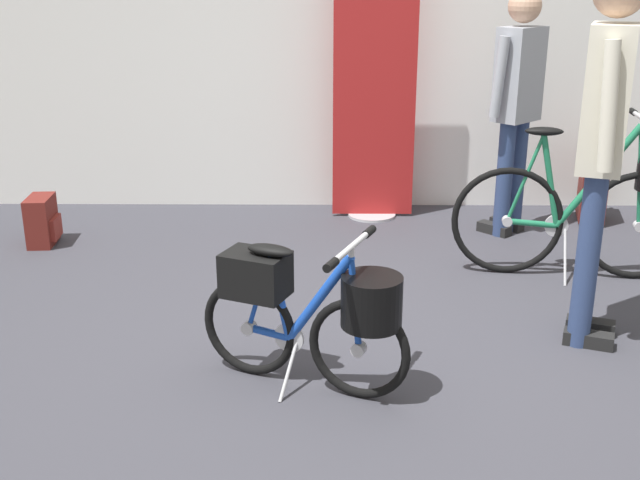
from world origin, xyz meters
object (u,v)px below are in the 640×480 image
(rolling_suitcase, at_px, (593,183))
(display_bike_left, at_px, (595,205))
(floor_banner_stand, at_px, (374,107))
(folding_bike_foreground, at_px, (312,307))
(backpack_on_floor, at_px, (42,221))
(visitor_near_wall, at_px, (517,99))
(visitor_browsing, at_px, (603,133))

(rolling_suitcase, bearing_deg, display_bike_left, -108.12)
(floor_banner_stand, xyz_separation_m, folding_bike_foreground, (-0.41, -2.57, -0.44))
(folding_bike_foreground, height_order, display_bike_left, display_bike_left)
(folding_bike_foreground, distance_m, backpack_on_floor, 2.68)
(floor_banner_stand, relative_size, rolling_suitcase, 2.21)
(rolling_suitcase, bearing_deg, backpack_on_floor, -171.64)
(floor_banner_stand, xyz_separation_m, rolling_suitcase, (1.62, -0.09, -0.55))
(rolling_suitcase, bearing_deg, folding_bike_foreground, -129.27)
(visitor_near_wall, height_order, backpack_on_floor, visitor_near_wall)
(floor_banner_stand, height_order, rolling_suitcase, floor_banner_stand)
(visitor_browsing, distance_m, rolling_suitcase, 2.22)
(floor_banner_stand, relative_size, backpack_on_floor, 5.53)
(display_bike_left, distance_m, visitor_browsing, 1.08)
(backpack_on_floor, bearing_deg, floor_banner_stand, 16.15)
(rolling_suitcase, height_order, backpack_on_floor, rolling_suitcase)
(floor_banner_stand, bearing_deg, backpack_on_floor, -163.85)
(folding_bike_foreground, height_order, rolling_suitcase, rolling_suitcase)
(display_bike_left, xyz_separation_m, backpack_on_floor, (-3.52, 0.56, -0.29))
(folding_bike_foreground, xyz_separation_m, visitor_near_wall, (1.34, 2.18, 0.56))
(visitor_browsing, distance_m, backpack_on_floor, 3.62)
(floor_banner_stand, height_order, visitor_near_wall, floor_banner_stand)
(rolling_suitcase, bearing_deg, visitor_near_wall, -156.56)
(folding_bike_foreground, bearing_deg, backpack_on_floor, 134.34)
(display_bike_left, xyz_separation_m, rolling_suitcase, (0.37, 1.13, -0.17))
(display_bike_left, height_order, rolling_suitcase, display_bike_left)
(visitor_near_wall, bearing_deg, backpack_on_floor, -175.11)
(floor_banner_stand, bearing_deg, visitor_browsing, -65.28)
(visitor_near_wall, relative_size, visitor_browsing, 0.92)
(visitor_near_wall, xyz_separation_m, backpack_on_floor, (-3.21, -0.27, -0.79))
(rolling_suitcase, bearing_deg, visitor_browsing, -108.90)
(visitor_browsing, relative_size, rolling_suitcase, 2.18)
(folding_bike_foreground, xyz_separation_m, display_bike_left, (1.66, 1.35, 0.06))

